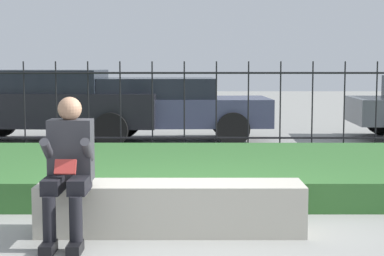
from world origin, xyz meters
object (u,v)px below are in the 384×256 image
object	(u,v)px
stone_bench	(169,210)
car_parked_center	(161,107)
car_parked_left	(48,103)
person_seated_reader	(67,163)

from	to	relation	value
stone_bench	car_parked_center	world-z (taller)	car_parked_center
car_parked_left	car_parked_center	bearing A→B (deg)	6.26
person_seated_reader	car_parked_center	world-z (taller)	same
car_parked_center	person_seated_reader	bearing A→B (deg)	-95.91
stone_bench	person_seated_reader	distance (m)	1.04
person_seated_reader	car_parked_center	distance (m)	7.35
stone_bench	person_seated_reader	world-z (taller)	person_seated_reader
person_seated_reader	stone_bench	bearing A→B (deg)	18.83
person_seated_reader	car_parked_center	bearing A→B (deg)	86.16
stone_bench	person_seated_reader	size ratio (longest dim) A/B	1.92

